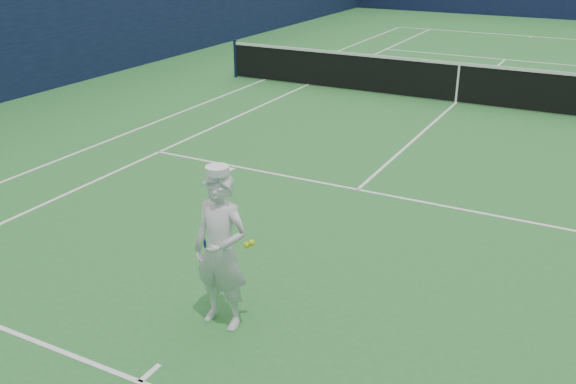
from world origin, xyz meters
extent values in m
plane|color=#2B7330|center=(0.00, 0.00, 0.00)|extent=(80.00, 80.00, 0.00)
cube|color=white|center=(0.00, 11.88, 0.00)|extent=(11.03, 0.06, 0.01)
cube|color=white|center=(0.00, -11.88, 0.00)|extent=(11.03, 0.06, 0.01)
cube|color=white|center=(-5.49, 0.00, 0.00)|extent=(0.06, 23.83, 0.01)
cube|color=white|center=(-4.12, 0.00, 0.00)|extent=(0.06, 23.77, 0.01)
cube|color=white|center=(0.00, 6.40, 0.00)|extent=(8.23, 0.06, 0.01)
cube|color=white|center=(0.00, -6.40, 0.00)|extent=(8.23, 0.06, 0.01)
cube|color=white|center=(0.00, 0.00, 0.00)|extent=(0.06, 12.80, 0.01)
cube|color=white|center=(0.00, 11.73, 0.00)|extent=(0.06, 0.30, 0.01)
cube|color=white|center=(0.00, -11.73, 0.00)|extent=(0.06, 0.30, 0.01)
cube|color=#0F1838|center=(-10.00, 0.00, 2.00)|extent=(0.12, 36.12, 4.00)
cylinder|color=#141E4C|center=(-6.40, 0.00, 0.54)|extent=(0.09, 0.09, 1.07)
cube|color=black|center=(0.00, 0.00, 0.50)|extent=(12.79, 0.02, 0.92)
cube|color=white|center=(0.00, 0.00, 0.97)|extent=(12.79, 0.04, 0.07)
cube|color=white|center=(0.00, 0.00, 0.47)|extent=(0.05, 0.03, 0.94)
imported|color=white|center=(0.16, -10.66, 0.88)|extent=(0.65, 0.44, 1.76)
cylinder|color=white|center=(0.16, -10.66, 1.78)|extent=(0.24, 0.24, 0.08)
cube|color=white|center=(0.16, -10.53, 1.75)|extent=(0.18, 0.11, 0.02)
cylinder|color=navy|center=(-0.12, -10.57, 0.91)|extent=(0.04, 0.09, 0.22)
cube|color=#1C289B|center=(-0.12, -10.51, 0.73)|extent=(0.02, 0.02, 0.14)
torus|color=#1C289B|center=(-0.11, -10.46, 0.52)|extent=(0.30, 0.11, 0.29)
cube|color=beige|center=(-0.11, -10.46, 0.52)|extent=(0.22, 0.01, 0.30)
sphere|color=#D6EA1A|center=(0.42, -10.57, 0.97)|extent=(0.07, 0.07, 0.07)
sphere|color=#D6EA1A|center=(0.47, -10.55, 1.00)|extent=(0.07, 0.07, 0.07)
camera|label=1|loc=(3.56, -15.60, 4.00)|focal=40.00mm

